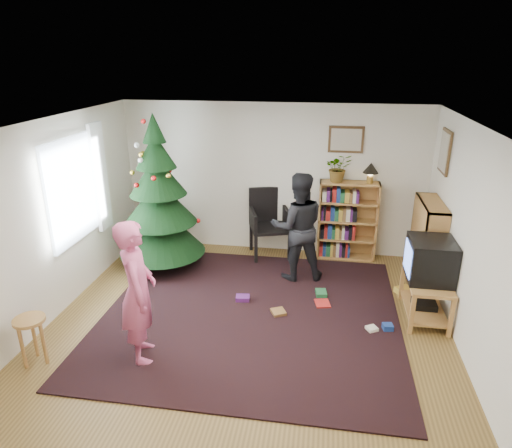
# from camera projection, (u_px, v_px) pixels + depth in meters

# --- Properties ---
(floor) EXTENTS (5.00, 5.00, 0.00)m
(floor) POSITION_uv_depth(u_px,v_px,m) (247.00, 328.00, 5.71)
(floor) COLOR brown
(floor) RESTS_ON ground
(ceiling) EXTENTS (5.00, 5.00, 0.00)m
(ceiling) POSITION_uv_depth(u_px,v_px,m) (245.00, 126.00, 4.83)
(ceiling) COLOR white
(ceiling) RESTS_ON wall_back
(wall_back) EXTENTS (5.00, 0.02, 2.50)m
(wall_back) POSITION_uv_depth(u_px,v_px,m) (273.00, 179.00, 7.58)
(wall_back) COLOR silver
(wall_back) RESTS_ON floor
(wall_front) EXTENTS (5.00, 0.02, 2.50)m
(wall_front) POSITION_uv_depth(u_px,v_px,m) (178.00, 378.00, 2.96)
(wall_front) COLOR silver
(wall_front) RESTS_ON floor
(wall_left) EXTENTS (0.02, 5.00, 2.50)m
(wall_left) POSITION_uv_depth(u_px,v_px,m) (48.00, 223.00, 5.64)
(wall_left) COLOR silver
(wall_left) RESTS_ON floor
(wall_right) EXTENTS (0.02, 5.00, 2.50)m
(wall_right) POSITION_uv_depth(u_px,v_px,m) (475.00, 249.00, 4.90)
(wall_right) COLOR silver
(wall_right) RESTS_ON floor
(rug) EXTENTS (3.80, 3.60, 0.02)m
(rug) POSITION_uv_depth(u_px,v_px,m) (251.00, 314.00, 5.99)
(rug) COLOR black
(rug) RESTS_ON floor
(window_pane) EXTENTS (0.04, 1.20, 1.40)m
(window_pane) POSITION_uv_depth(u_px,v_px,m) (73.00, 190.00, 6.10)
(window_pane) COLOR silver
(window_pane) RESTS_ON wall_left
(curtain) EXTENTS (0.06, 0.35, 1.60)m
(curtain) POSITION_uv_depth(u_px,v_px,m) (100.00, 177.00, 6.74)
(curtain) COLOR white
(curtain) RESTS_ON wall_left
(picture_back) EXTENTS (0.55, 0.03, 0.42)m
(picture_back) POSITION_uv_depth(u_px,v_px,m) (346.00, 140.00, 7.14)
(picture_back) COLOR #4C3319
(picture_back) RESTS_ON wall_back
(picture_right) EXTENTS (0.03, 0.50, 0.60)m
(picture_right) POSITION_uv_depth(u_px,v_px,m) (445.00, 152.00, 6.27)
(picture_right) COLOR #4C3319
(picture_right) RESTS_ON wall_right
(christmas_tree) EXTENTS (1.34, 1.34, 2.43)m
(christmas_tree) POSITION_uv_depth(u_px,v_px,m) (160.00, 207.00, 6.99)
(christmas_tree) COLOR #3F2816
(christmas_tree) RESTS_ON rug
(bookshelf_back) EXTENTS (0.95, 0.30, 1.30)m
(bookshelf_back) POSITION_uv_depth(u_px,v_px,m) (347.00, 220.00, 7.45)
(bookshelf_back) COLOR #A8743C
(bookshelf_back) RESTS_ON floor
(bookshelf_right) EXTENTS (0.30, 0.95, 1.30)m
(bookshelf_right) POSITION_uv_depth(u_px,v_px,m) (426.00, 245.00, 6.49)
(bookshelf_right) COLOR #A8743C
(bookshelf_right) RESTS_ON floor
(tv_stand) EXTENTS (0.51, 0.92, 0.55)m
(tv_stand) POSITION_uv_depth(u_px,v_px,m) (426.00, 294.00, 5.85)
(tv_stand) COLOR #A8743C
(tv_stand) RESTS_ON floor
(crt_tv) EXTENTS (0.55, 0.60, 0.52)m
(crt_tv) POSITION_uv_depth(u_px,v_px,m) (430.00, 260.00, 5.68)
(crt_tv) COLOR black
(crt_tv) RESTS_ON tv_stand
(armchair) EXTENTS (0.77, 0.79, 1.12)m
(armchair) POSITION_uv_depth(u_px,v_px,m) (271.00, 219.00, 7.64)
(armchair) COLOR black
(armchair) RESTS_ON rug
(stool) EXTENTS (0.34, 0.34, 0.56)m
(stool) POSITION_uv_depth(u_px,v_px,m) (31.00, 329.00, 4.93)
(stool) COLOR #A8743C
(stool) RESTS_ON floor
(person_standing) EXTENTS (0.58, 0.70, 1.64)m
(person_standing) POSITION_uv_depth(u_px,v_px,m) (138.00, 292.00, 4.90)
(person_standing) COLOR #C44E79
(person_standing) RESTS_ON rug
(person_by_chair) EXTENTS (0.91, 0.78, 1.65)m
(person_by_chair) POSITION_uv_depth(u_px,v_px,m) (298.00, 227.00, 6.70)
(person_by_chair) COLOR black
(person_by_chair) RESTS_ON rug
(potted_plant) EXTENTS (0.47, 0.42, 0.45)m
(potted_plant) POSITION_uv_depth(u_px,v_px,m) (338.00, 168.00, 7.18)
(potted_plant) COLOR gray
(potted_plant) RESTS_ON bookshelf_back
(table_lamp) EXTENTS (0.25, 0.25, 0.33)m
(table_lamp) POSITION_uv_depth(u_px,v_px,m) (371.00, 169.00, 7.11)
(table_lamp) COLOR #A57F33
(table_lamp) RESTS_ON bookshelf_back
(floor_clutter) EXTENTS (2.46, 1.23, 0.08)m
(floor_clutter) POSITION_uv_depth(u_px,v_px,m) (332.00, 307.00, 6.10)
(floor_clutter) COLOR #A51E19
(floor_clutter) RESTS_ON rug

